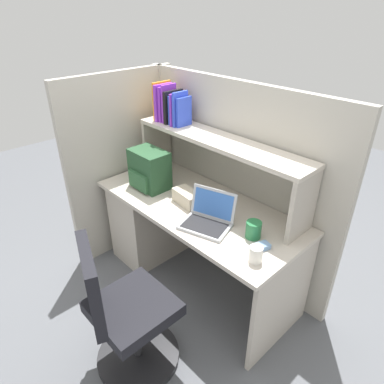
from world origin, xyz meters
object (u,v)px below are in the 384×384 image
Objects in this scene: backpack at (149,170)px; snack_canister at (253,230)px; tissue_box at (187,198)px; paper_cup at (256,254)px; laptop at (208,218)px; computer_mouse at (261,247)px; office_chair at (124,318)px.

backpack reaches higher than snack_canister.
snack_canister is (0.96, 0.06, -0.09)m from backpack.
snack_canister reaches higher than tissue_box.
tissue_box is (0.39, 0.04, -0.10)m from backpack.
paper_cup is at bearing -4.89° from tissue_box.
laptop reaches higher than computer_mouse.
office_chair reaches higher than computer_mouse.
computer_mouse is 0.11× the size of office_chair.
computer_mouse is 0.90m from office_chair.
laptop is at bearing -69.37° from office_chair.
office_chair is at bearing -125.09° from paper_cup.
backpack is 0.97m from snack_canister.
office_chair is (-0.00, -0.69, -0.39)m from laptop.
snack_canister is (0.29, 0.10, 0.00)m from laptop.
tissue_box is 0.24× the size of office_chair.
paper_cup is at bearing -52.00° from computer_mouse.
backpack is 1.08m from computer_mouse.
computer_mouse is 0.47× the size of tissue_box.
laptop is at bearing -156.84° from computer_mouse.
snack_canister is 0.12× the size of office_chair.
laptop is 3.41× the size of snack_canister.
office_chair is at bearing -101.54° from computer_mouse.
computer_mouse is (1.07, 0.01, -0.13)m from backpack.
paper_cup is at bearing -5.43° from backpack.
office_chair is (-0.39, -0.73, -0.35)m from computer_mouse.
laptop is 0.68m from backpack.
tissue_box reaches higher than paper_cup.
laptop is 3.58× the size of computer_mouse.
backpack is at bearing -167.88° from tissue_box.
laptop is 0.40× the size of office_chair.
office_chair is at bearing -90.06° from laptop.
tissue_box is (-0.29, 0.08, -0.00)m from laptop.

